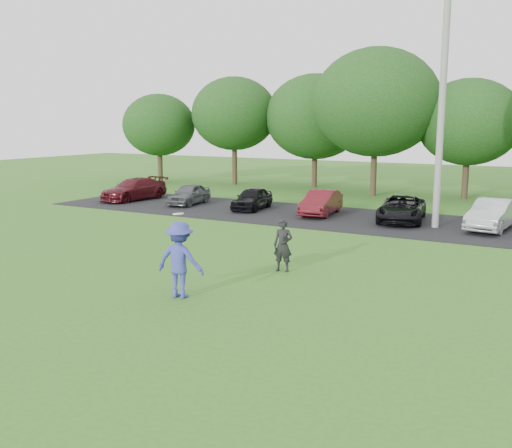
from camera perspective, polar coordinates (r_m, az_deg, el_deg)
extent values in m
plane|color=#376F1F|center=(14.81, -6.61, -7.06)|extent=(100.00, 100.00, 0.00)
cube|color=black|center=(26.20, 10.10, 0.45)|extent=(32.00, 6.50, 0.03)
cylinder|color=gray|center=(24.61, 18.15, 12.18)|extent=(0.28, 0.28, 10.89)
imported|color=#393EA2|center=(14.43, -7.62, -3.57)|extent=(1.34, 0.89, 1.93)
cylinder|color=white|center=(14.06, -7.78, 1.02)|extent=(0.27, 0.27, 0.07)
imported|color=black|center=(16.83, 2.72, -2.13)|extent=(0.63, 0.46, 1.57)
cube|color=black|center=(16.55, 3.01, -1.53)|extent=(0.15, 0.12, 0.10)
imported|color=#4C1017|center=(32.87, -12.13, 3.43)|extent=(2.14, 4.33, 1.21)
imported|color=#53555A|center=(30.63, -6.72, 2.98)|extent=(1.64, 3.30, 1.08)
imported|color=black|center=(28.65, -0.39, 2.58)|extent=(1.71, 3.37, 1.10)
imported|color=#58131A|center=(27.15, 6.53, 2.14)|extent=(1.55, 3.60, 1.15)
imported|color=black|center=(25.94, 14.37, 1.48)|extent=(2.49, 4.30, 1.13)
imported|color=silver|center=(25.14, 22.56, 0.88)|extent=(1.78, 3.90, 1.24)
cylinder|color=#38281C|center=(42.37, -9.55, 5.62)|extent=(0.36, 0.36, 2.20)
ellipsoid|color=#214C19|center=(42.24, -9.68, 9.74)|extent=(5.20, 5.20, 4.42)
cylinder|color=#38281C|center=(40.37, -2.15, 5.89)|extent=(0.36, 0.36, 2.70)
ellipsoid|color=#214C19|center=(40.26, -2.18, 10.97)|extent=(5.94, 5.94, 5.05)
cylinder|color=#38281C|center=(39.13, 5.87, 5.34)|extent=(0.36, 0.36, 2.20)
ellipsoid|color=#214C19|center=(38.99, 5.97, 10.62)|extent=(6.68, 6.68, 5.68)
cylinder|color=#38281C|center=(34.77, 11.67, 4.99)|extent=(0.36, 0.36, 2.70)
ellipsoid|color=#214C19|center=(34.65, 11.92, 11.81)|extent=(7.42, 7.42, 6.31)
cylinder|color=#38281C|center=(35.03, 20.19, 4.20)|extent=(0.36, 0.36, 2.20)
ellipsoid|color=#214C19|center=(34.88, 20.52, 9.53)|extent=(5.76, 5.76, 4.90)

